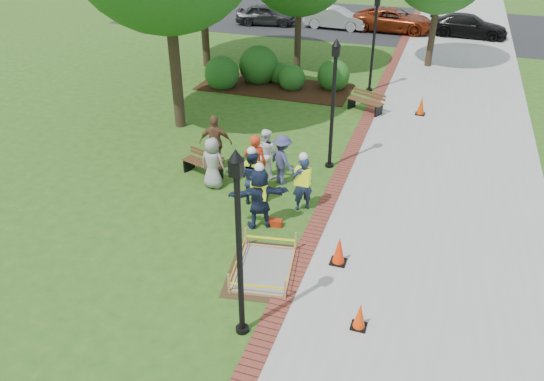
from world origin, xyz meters
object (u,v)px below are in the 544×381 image
(cone_front, at_px, (360,316))
(hivis_worker_c, at_px, (252,175))
(lamp_near, at_px, (239,234))
(wet_concrete_pad, at_px, (264,263))
(hivis_worker_b, at_px, (303,182))
(bench_near, at_px, (203,168))
(hivis_worker_a, at_px, (260,196))

(cone_front, relative_size, hivis_worker_c, 0.37)
(lamp_near, bearing_deg, wet_concrete_pad, 96.53)
(hivis_worker_b, height_order, hivis_worker_c, same)
(bench_near, relative_size, hivis_worker_c, 0.84)
(cone_front, distance_m, hivis_worker_a, 4.52)
(wet_concrete_pad, height_order, hivis_worker_a, hivis_worker_a)
(lamp_near, xyz_separation_m, hivis_worker_c, (-1.63, 5.00, -1.58))
(cone_front, bearing_deg, hivis_worker_c, 133.76)
(bench_near, bearing_deg, hivis_worker_b, -14.99)
(wet_concrete_pad, bearing_deg, bench_near, 131.06)
(wet_concrete_pad, xyz_separation_m, lamp_near, (0.24, -2.06, 2.25))
(lamp_near, distance_m, hivis_worker_b, 5.36)
(hivis_worker_a, height_order, hivis_worker_c, hivis_worker_a)
(hivis_worker_b, xyz_separation_m, hivis_worker_c, (-1.49, -0.12, -0.00))
(lamp_near, height_order, hivis_worker_c, lamp_near)
(wet_concrete_pad, bearing_deg, lamp_near, -83.47)
(lamp_near, bearing_deg, hivis_worker_a, 104.42)
(bench_near, bearing_deg, cone_front, -40.67)
(hivis_worker_c, bearing_deg, lamp_near, -71.96)
(wet_concrete_pad, bearing_deg, hivis_worker_a, 112.70)
(cone_front, xyz_separation_m, hivis_worker_b, (-2.46, 4.23, 0.58))
(lamp_near, bearing_deg, hivis_worker_c, 108.04)
(wet_concrete_pad, bearing_deg, hivis_worker_c, 115.37)
(bench_near, distance_m, hivis_worker_b, 3.77)
(hivis_worker_a, bearing_deg, wet_concrete_pad, -67.30)
(cone_front, distance_m, hivis_worker_c, 5.73)
(wet_concrete_pad, xyz_separation_m, bench_near, (-3.50, 4.01, 0.01))
(lamp_near, height_order, hivis_worker_b, lamp_near)
(cone_front, bearing_deg, wet_concrete_pad, 155.14)
(lamp_near, relative_size, hivis_worker_a, 2.19)
(hivis_worker_b, bearing_deg, wet_concrete_pad, -91.76)
(bench_near, height_order, cone_front, bench_near)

